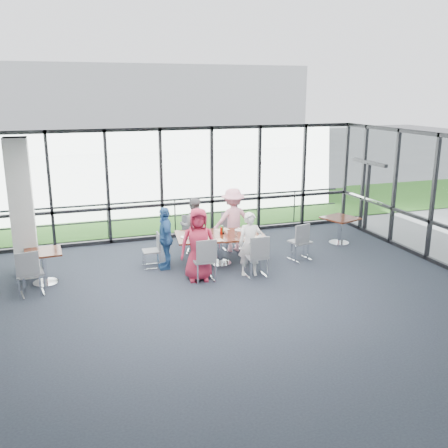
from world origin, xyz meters
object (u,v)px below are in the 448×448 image
object	(u,v)px
diner_far_left	(194,226)
side_table_left	(43,257)
chair_main_nr	(256,256)
chair_main_fr	(231,232)
chair_main_nl	(203,260)
side_table_right	(340,222)
chair_spare_lb	(29,259)
diner_near_left	(198,245)
chair_spare_r	(300,242)
chair_main_end	(151,251)
diner_far_right	(233,220)
diner_end	(165,238)
chair_spare_la	(31,273)
diner_near_right	(250,244)
main_table	(220,239)
structural_column	(22,209)
chair_main_fl	(195,235)

from	to	relation	value
diner_far_left	side_table_left	bearing A→B (deg)	28.33
chair_main_nr	chair_main_fr	bearing A→B (deg)	86.35
chair_main_fr	chair_main_nl	bearing A→B (deg)	54.12
side_table_right	chair_main_nl	size ratio (longest dim) A/B	1.09
diner_far_left	chair_spare_lb	distance (m)	4.10
diner_near_left	chair_spare_r	size ratio (longest dim) A/B	1.75
chair_main_end	chair_main_nr	bearing A→B (deg)	58.66
diner_far_right	diner_end	world-z (taller)	diner_far_right
diner_far_right	chair_main_fr	distance (m)	0.39
chair_main_nl	chair_spare_la	world-z (taller)	chair_main_nl
diner_near_right	chair_main_end	bearing A→B (deg)	165.60
chair_spare_r	main_table	bearing A→B (deg)	156.18
diner_end	chair_spare_lb	distance (m)	3.19
structural_column	diner_near_right	xyz separation A→B (m)	(4.91, -1.59, -0.85)
diner_near_right	chair_main_nr	world-z (taller)	diner_near_right
chair_main_fl	chair_spare_r	xyz separation A→B (m)	(2.37, -1.44, 0.01)
diner_near_right	diner_end	distance (m)	2.07
chair_main_nr	chair_spare_lb	world-z (taller)	chair_main_nr
side_table_left	chair_spare_lb	world-z (taller)	chair_spare_lb
side_table_right	chair_main_fr	bearing A→B (deg)	171.86
chair_main_fr	structural_column	bearing A→B (deg)	2.91
side_table_right	chair_main_nl	distance (m)	4.69
chair_main_nl	chair_main_end	xyz separation A→B (m)	(-0.95, 1.26, -0.08)
diner_near_left	diner_end	distance (m)	1.15
chair_main_fl	side_table_right	bearing A→B (deg)	-166.50
side_table_right	diner_far_left	world-z (taller)	diner_far_left
diner_far_left	chair_spare_r	distance (m)	2.78
chair_spare_la	chair_spare_r	xyz separation A→B (m)	(6.38, 0.23, -0.01)
side_table_left	diner_far_right	distance (m)	4.85
chair_main_nl	structural_column	bearing A→B (deg)	159.62
structural_column	side_table_right	bearing A→B (deg)	-0.47
diner_far_right	chair_main_nr	xyz separation A→B (m)	(-0.14, -1.99, -0.36)
side_table_left	chair_main_fr	xyz separation A→B (m)	(4.77, 1.00, -0.14)
structural_column	chair_main_end	bearing A→B (deg)	-6.85
side_table_right	chair_main_fl	size ratio (longest dim) A/B	1.15
side_table_right	diner_near_right	bearing A→B (deg)	-155.32
diner_far_right	diner_end	distance (m)	2.13
main_table	diner_near_right	world-z (taller)	diner_near_right
chair_main_nl	diner_far_right	bearing A→B (deg)	56.20
chair_main_nl	chair_spare_r	xyz separation A→B (m)	(2.72, 0.61, -0.02)
main_table	side_table_right	bearing A→B (deg)	16.45
diner_near_left	chair_spare_la	bearing A→B (deg)	-174.28
chair_main_end	side_table_left	bearing A→B (deg)	-81.86
side_table_left	diner_far_right	world-z (taller)	diner_far_right
diner_far_right	chair_main_fl	bearing A→B (deg)	-11.14
diner_near_left	chair_main_fl	xyz separation A→B (m)	(0.44, 1.95, -0.37)
diner_far_right	chair_main_end	xyz separation A→B (m)	(-2.31, -0.60, -0.44)
diner_end	chair_main_fl	size ratio (longest dim) A/B	1.62
chair_spare_r	diner_far_left	bearing A→B (deg)	137.00
side_table_right	diner_far_right	bearing A→B (deg)	173.97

